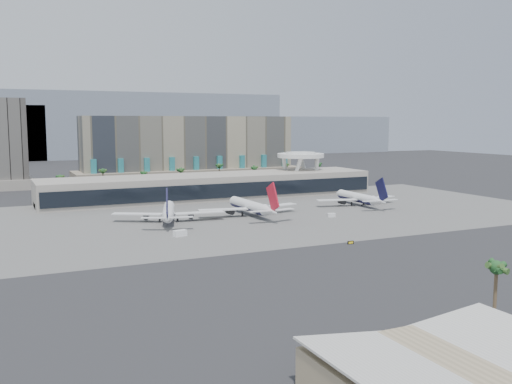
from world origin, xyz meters
name	(u,v)px	position (x,y,z in m)	size (l,w,h in m)	color
ground	(328,237)	(0.00, 0.00, 0.00)	(900.00, 900.00, 0.00)	#232326
apron_pad	(258,213)	(0.00, 55.00, 0.03)	(260.00, 130.00, 0.06)	#5B5B59
mountain_ridge	(119,130)	(27.88, 470.00, 29.89)	(680.00, 60.00, 70.00)	gray
hotel	(190,157)	(10.00, 174.41, 16.81)	(140.00, 30.00, 42.00)	tan
office_tower	(2,149)	(-95.00, 200.00, 22.94)	(30.00, 30.00, 52.00)	black
terminal	(212,185)	(0.00, 109.84, 6.52)	(170.00, 32.50, 14.50)	#B2AA9D
saucer_structure	(301,158)	(55.00, 116.00, 18.45)	(26.00, 26.00, 21.89)	white
palm_row	(202,172)	(7.00, 145.00, 10.50)	(157.80, 2.80, 13.10)	brown
hangar_left	(444,372)	(-45.00, -102.00, 3.20)	(36.65, 22.60, 7.55)	#968664
airliner_left	(168,212)	(-40.24, 51.38, 3.91)	(42.06, 43.54, 15.52)	white
airliner_centre	(251,206)	(-5.19, 51.03, 4.00)	(44.67, 45.97, 15.87)	white
airliner_right	(359,198)	(52.25, 56.35, 3.71)	(41.43, 42.68, 14.73)	white
service_vehicle_a	(180,233)	(-44.82, 22.18, 1.08)	(4.42, 2.16, 2.16)	white
service_vehicle_b	(331,215)	(23.02, 33.96, 0.81)	(3.15, 1.80, 1.62)	white
taxiway_sign	(351,242)	(0.59, -12.49, 0.50)	(2.23, 0.39, 1.01)	black
near_palm_a	(496,275)	(-13.75, -82.57, 9.02)	(6.00, 6.00, 11.85)	brown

